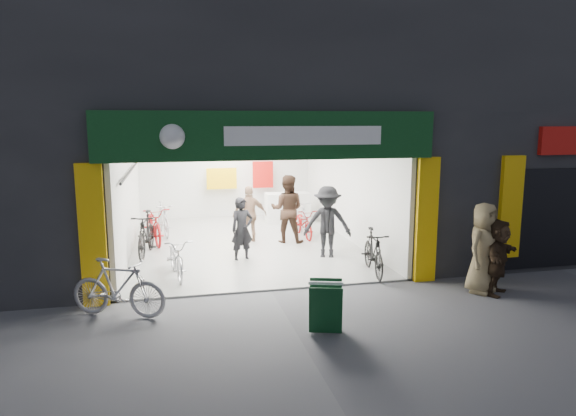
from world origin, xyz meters
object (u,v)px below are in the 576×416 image
object	(u,v)px
bike_left_front	(176,257)
parked_bike	(118,288)
pedestrian_near	(483,248)
sandwich_board	(326,306)
bike_right_front	(373,252)

from	to	relation	value
bike_left_front	parked_bike	size ratio (longest dim) A/B	0.98
bike_left_front	pedestrian_near	bearing A→B (deg)	-28.93
pedestrian_near	sandwich_board	bearing A→B (deg)	167.99
bike_left_front	sandwich_board	distance (m)	4.18
parked_bike	sandwich_board	world-z (taller)	parked_bike
bike_left_front	pedestrian_near	world-z (taller)	pedestrian_near
bike_right_front	parked_bike	world-z (taller)	parked_bike
bike_left_front	bike_right_front	world-z (taller)	bike_right_front
bike_right_front	parked_bike	distance (m)	5.34
bike_right_front	parked_bike	xyz separation A→B (m)	(-5.18, -1.30, 0.01)
sandwich_board	bike_left_front	bearing A→B (deg)	139.70
parked_bike	sandwich_board	distance (m)	3.56
sandwich_board	bike_right_front	bearing A→B (deg)	71.82
pedestrian_near	sandwich_board	size ratio (longest dim) A/B	2.20
parked_bike	sandwich_board	bearing A→B (deg)	-90.12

